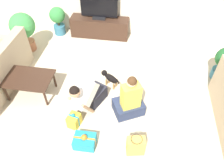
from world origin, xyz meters
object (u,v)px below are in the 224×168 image
at_px(gift_bag_a, 136,146).
at_px(person_kneeling, 88,95).
at_px(coffee_table, 29,79).
at_px(potted_plant_back_left, 58,19).
at_px(person_sitting, 129,101).
at_px(gift_box_a, 85,141).
at_px(tv_console, 100,27).
at_px(tv, 99,7).
at_px(dog, 110,77).
at_px(gift_box_b, 74,120).
at_px(potted_plant_corner_left, 23,28).

bearing_deg(gift_bag_a, person_kneeling, 139.91).
xyz_separation_m(coffee_table, potted_plant_back_left, (-0.16, 2.22, 0.05)).
relative_size(person_sitting, gift_box_a, 2.57).
bearing_deg(gift_box_a, tv_console, 96.56).
bearing_deg(coffee_table, tv, 67.66).
bearing_deg(gift_box_a, coffee_table, 143.56).
distance_m(tv_console, gift_bag_a, 3.46).
xyz_separation_m(coffee_table, gift_bag_a, (2.13, -0.97, -0.20)).
bearing_deg(dog, tv, -130.07).
bearing_deg(coffee_table, gift_box_b, -30.67).
height_order(dog, gift_box_b, dog).
xyz_separation_m(tv_console, potted_plant_back_left, (-1.10, -0.05, 0.18)).
height_order(potted_plant_back_left, gift_bag_a, potted_plant_back_left).
distance_m(potted_plant_back_left, gift_box_b, 3.10).
bearing_deg(person_sitting, potted_plant_corner_left, -58.39).
bearing_deg(dog, potted_plant_corner_left, -80.38).
bearing_deg(coffee_table, gift_box_a, -36.44).
relative_size(tv, person_kneeling, 1.09).
xyz_separation_m(tv, gift_box_a, (0.37, -3.24, -0.72)).
distance_m(tv_console, dog, 1.90).
bearing_deg(person_kneeling, gift_bag_a, -15.26).
distance_m(person_kneeling, gift_box_b, 0.51).
relative_size(tv_console, potted_plant_back_left, 2.02).
distance_m(tv_console, gift_box_a, 3.27).
height_order(tv, person_kneeling, tv).
bearing_deg(potted_plant_corner_left, potted_plant_back_left, 56.88).
xyz_separation_m(tv, potted_plant_back_left, (-1.10, -0.05, -0.38)).
height_order(tv, potted_plant_corner_left, tv).
bearing_deg(tv, gift_box_a, -83.44).
distance_m(tv, potted_plant_corner_left, 1.86).
height_order(potted_plant_corner_left, gift_bag_a, potted_plant_corner_left).
relative_size(dog, gift_box_a, 1.18).
distance_m(dog, gift_box_a, 1.44).
height_order(potted_plant_back_left, gift_box_a, potted_plant_back_left).
bearing_deg(tv, person_sitting, -67.65).
relative_size(tv_console, gift_box_a, 4.21).
height_order(tv, gift_box_a, tv).
bearing_deg(gift_box_a, potted_plant_back_left, 114.74).
distance_m(person_sitting, dog, 0.80).
bearing_deg(potted_plant_corner_left, tv_console, 28.03).
xyz_separation_m(potted_plant_corner_left, person_sitting, (2.64, -1.59, -0.27)).
bearing_deg(gift_box_a, dog, 82.88).
bearing_deg(potted_plant_corner_left, person_kneeling, -40.04).
distance_m(tv_console, tv, 0.56).
bearing_deg(tv, gift_box_b, -87.99).
relative_size(tv, potted_plant_corner_left, 0.97).
xyz_separation_m(tv_console, gift_box_b, (0.10, -2.89, -0.13)).
relative_size(tv_console, person_kneeling, 1.78).
bearing_deg(tv_console, tv, -63.43).
xyz_separation_m(person_kneeling, gift_box_a, (0.11, -0.78, -0.24)).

